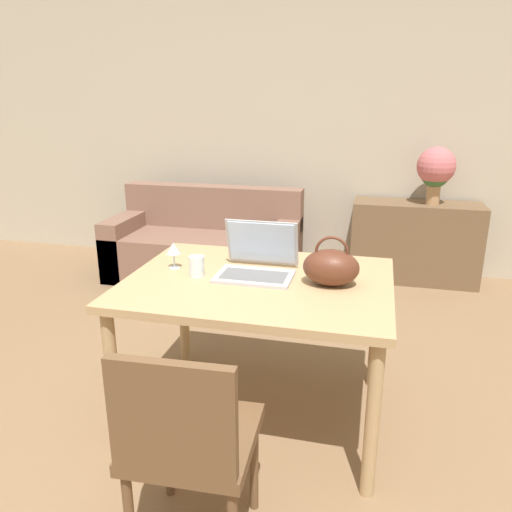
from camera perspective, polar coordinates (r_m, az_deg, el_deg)
ground_plane at (r=2.38m, az=-5.95°, el=-25.70°), size 14.00×14.00×0.00m
wall_back at (r=4.89m, az=6.66°, el=14.41°), size 10.00×0.06×2.70m
dining_table at (r=2.49m, az=0.28°, el=-4.55°), size 1.29×0.99×0.77m
chair at (r=1.85m, az=-7.85°, el=-19.95°), size 0.46×0.46×0.88m
couch at (r=4.68m, az=-5.81°, el=1.03°), size 1.73×0.79×0.82m
sideboard at (r=4.77m, az=17.68°, el=1.52°), size 1.13×0.40×0.73m
laptop at (r=2.52m, az=0.22°, el=-0.47°), size 0.38×0.33×0.26m
drinking_glass at (r=2.50m, az=-6.79°, el=-1.17°), size 0.08×0.08×0.10m
wine_glass at (r=2.62m, az=-9.41°, el=0.74°), size 0.07×0.07×0.14m
handbag at (r=2.38m, az=8.57°, el=-1.24°), size 0.27×0.19×0.24m
flower_vase at (r=4.61m, az=19.87°, el=9.29°), size 0.33×0.33×0.50m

